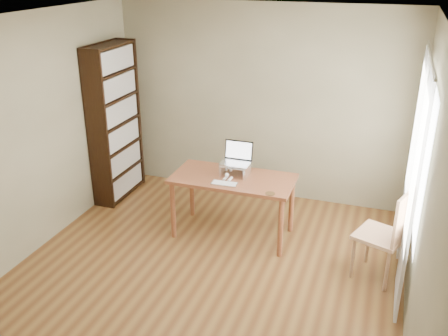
% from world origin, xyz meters
% --- Properties ---
extents(room, '(4.04, 4.54, 2.64)m').
position_xyz_m(room, '(0.03, 0.01, 1.30)').
color(room, '#593317').
rests_on(room, ground).
extents(bookshelf, '(0.30, 0.90, 2.10)m').
position_xyz_m(bookshelf, '(-1.83, 1.55, 1.05)').
color(bookshelf, black).
rests_on(bookshelf, ground).
extents(curtains, '(0.03, 1.90, 2.25)m').
position_xyz_m(curtains, '(1.92, 0.80, 1.17)').
color(curtains, white).
rests_on(curtains, ground).
extents(desk, '(1.42, 0.71, 0.75)m').
position_xyz_m(desk, '(0.01, 1.00, 0.65)').
color(desk, brown).
rests_on(desk, ground).
extents(laptop_stand, '(0.32, 0.25, 0.13)m').
position_xyz_m(laptop_stand, '(0.01, 1.08, 0.83)').
color(laptop_stand, silver).
rests_on(laptop_stand, desk).
extents(laptop, '(0.34, 0.28, 0.24)m').
position_xyz_m(laptop, '(0.01, 1.14, 0.94)').
color(laptop, silver).
rests_on(laptop, laptop_stand).
extents(keyboard, '(0.30, 0.14, 0.02)m').
position_xyz_m(keyboard, '(-0.02, 0.78, 0.76)').
color(keyboard, silver).
rests_on(keyboard, desk).
extents(coaster, '(0.11, 0.11, 0.01)m').
position_xyz_m(coaster, '(0.53, 0.72, 0.75)').
color(coaster, '#513C1C').
rests_on(coaster, desk).
extents(cat, '(0.24, 0.48, 0.15)m').
position_xyz_m(cat, '(-0.01, 1.11, 0.81)').
color(cat, '#4D443C').
rests_on(cat, desk).
extents(chair, '(0.58, 0.58, 1.02)m').
position_xyz_m(chair, '(1.78, 0.67, 0.55)').
color(chair, tan).
rests_on(chair, ground).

